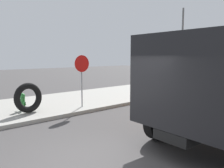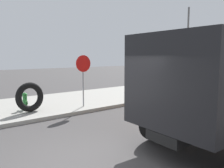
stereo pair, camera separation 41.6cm
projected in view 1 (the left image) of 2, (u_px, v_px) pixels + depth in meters
ground_plane at (87, 167)px, 5.13m from camera, size 80.00×80.00×0.00m
sidewalk_curb at (2, 111)px, 9.98m from camera, size 36.00×5.00×0.15m
fire_hydrant at (23, 101)px, 9.77m from camera, size 0.21×0.47×0.75m
loose_tire at (28, 98)px, 9.38m from camera, size 1.27×0.54×1.25m
stop_sign at (82, 71)px, 10.36m from camera, size 0.76×0.08×2.37m
street_light_pole at (182, 50)px, 15.50m from camera, size 0.12×0.12×5.52m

